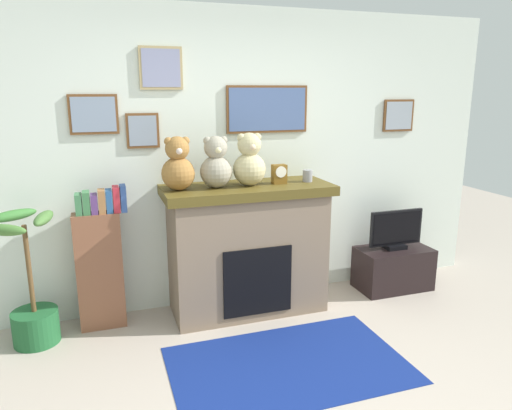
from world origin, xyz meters
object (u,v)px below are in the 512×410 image
at_px(tv_stand, 393,268).
at_px(teddy_bear_cream, 249,162).
at_px(teddy_bear_brown, 216,165).
at_px(bookshelf, 100,262).
at_px(mantel_clock, 279,174).
at_px(teddy_bear_tan, 178,166).
at_px(potted_plant, 33,304).
at_px(fireplace, 247,248).
at_px(television, 396,230).
at_px(candle_jar, 308,176).

height_order(tv_stand, teddy_bear_cream, teddy_bear_cream).
height_order(teddy_bear_brown, teddy_bear_cream, teddy_bear_cream).
xyz_separation_m(bookshelf, teddy_bear_brown, (0.95, -0.10, 0.76)).
distance_m(tv_stand, mantel_clock, 1.58).
bearing_deg(tv_stand, teddy_bear_cream, 179.90).
height_order(teddy_bear_tan, teddy_bear_cream, teddy_bear_cream).
relative_size(bookshelf, potted_plant, 1.14).
relative_size(fireplace, potted_plant, 1.38).
height_order(fireplace, potted_plant, fireplace).
relative_size(fireplace, television, 2.57).
height_order(potted_plant, mantel_clock, mantel_clock).
distance_m(television, teddy_bear_brown, 1.91).
relative_size(mantel_clock, teddy_bear_cream, 0.37).
bearing_deg(potted_plant, teddy_bear_cream, 0.61).
bearing_deg(candle_jar, television, -0.27).
bearing_deg(mantel_clock, potted_plant, -179.49).
distance_m(potted_plant, tv_stand, 3.23).
xyz_separation_m(potted_plant, candle_jar, (2.28, 0.02, 0.86)).
xyz_separation_m(fireplace, bookshelf, (-1.22, 0.08, -0.01)).
bearing_deg(tv_stand, fireplace, 179.20).
bearing_deg(teddy_bear_brown, tv_stand, -0.08).
bearing_deg(teddy_bear_tan, fireplace, 1.80).
height_order(fireplace, teddy_bear_cream, teddy_bear_cream).
bearing_deg(mantel_clock, tv_stand, -0.08).
height_order(television, teddy_bear_brown, teddy_bear_brown).
bearing_deg(tv_stand, bookshelf, 177.89).
relative_size(tv_stand, candle_jar, 6.86).
bearing_deg(potted_plant, television, 0.26).
relative_size(potted_plant, teddy_bear_cream, 2.36).
xyz_separation_m(potted_plant, teddy_bear_brown, (1.46, 0.02, 0.99)).
distance_m(fireplace, teddy_bear_tan, 0.95).
bearing_deg(tv_stand, candle_jar, 179.82).
relative_size(fireplace, teddy_bear_cream, 3.25).
distance_m(bookshelf, teddy_bear_brown, 1.22).
relative_size(television, mantel_clock, 3.43).
bearing_deg(teddy_bear_tan, bookshelf, 171.35).
distance_m(fireplace, bookshelf, 1.22).
xyz_separation_m(bookshelf, tv_stand, (2.72, -0.10, -0.36)).
xyz_separation_m(fireplace, teddy_bear_tan, (-0.58, -0.02, 0.75)).
relative_size(tv_stand, teddy_bear_cream, 1.61).
bearing_deg(television, mantel_clock, 179.86).
bearing_deg(candle_jar, fireplace, 178.15).
distance_m(potted_plant, teddy_bear_tan, 1.52).
height_order(candle_jar, teddy_bear_cream, teddy_bear_cream).
distance_m(candle_jar, teddy_bear_cream, 0.55).
distance_m(potted_plant, candle_jar, 2.44).
bearing_deg(bookshelf, teddy_bear_brown, -5.85).
distance_m(bookshelf, teddy_bear_tan, 1.00).
height_order(bookshelf, teddy_bear_cream, teddy_bear_cream).
relative_size(teddy_bear_brown, teddy_bear_cream, 0.96).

